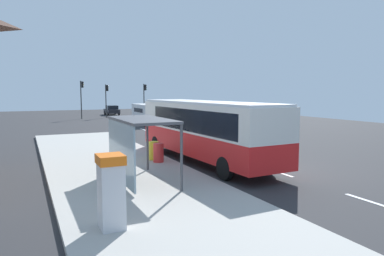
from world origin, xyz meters
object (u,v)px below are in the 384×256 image
bus (204,127)px  recycling_bin_red (158,153)px  ticket_machine (111,191)px  sedan_near (112,110)px  white_van (147,113)px  recycling_bin_yellow (154,151)px  traffic_light_near_side (145,95)px  traffic_light_far_side (82,94)px  traffic_light_median (107,96)px  bus_shelter (134,134)px

bus → recycling_bin_red: (-2.49, 0.21, -1.19)m
ticket_machine → recycling_bin_red: (4.07, 7.59, -0.52)m
sedan_near → white_van: bearing=-90.3°
bus → sedan_near: size_ratio=2.49×
recycling_bin_yellow → traffic_light_near_side: traffic_light_near_side is taller
bus → ticket_machine: bus is taller
traffic_light_near_side → traffic_light_far_side: size_ratio=0.93×
traffic_light_median → recycling_bin_yellow: bearing=-97.9°
sedan_near → traffic_light_near_side: 8.05m
white_van → traffic_light_median: bearing=98.1°
traffic_light_near_side → bus_shelter: bearing=-108.6°
ticket_machine → traffic_light_median: 42.28m
ticket_machine → traffic_light_near_side: (13.77, 39.74, 2.02)m
white_van → bus_shelter: bearing=-109.3°
white_van → recycling_bin_red: size_ratio=5.48×
white_van → traffic_light_far_side: (-5.30, 11.75, 2.07)m
sedan_near → ticket_machine: size_ratio=2.30×
traffic_light_near_side → traffic_light_median: 5.34m
sedan_near → bus_shelter: size_ratio=1.11×
bus_shelter → traffic_light_median: bearing=79.6°
ticket_machine → bus: bearing=48.4°
bus → recycling_bin_red: 2.76m
recycling_bin_yellow → recycling_bin_red: bearing=-90.0°
traffic_light_median → white_van: bearing=-81.9°
white_van → recycling_bin_red: 22.15m
ticket_machine → recycling_bin_yellow: 9.25m
white_van → recycling_bin_red: (-6.40, -21.20, -0.69)m
recycling_bin_red → recycling_bin_yellow: (0.00, 0.70, 0.00)m
white_van → traffic_light_far_side: traffic_light_far_side is taller
recycling_bin_yellow → white_van: bearing=72.7°
traffic_light_far_side → traffic_light_median: (3.51, 0.80, -0.27)m
bus → traffic_light_far_side: bearing=92.4°
bus_shelter → traffic_light_far_side: bearing=84.8°
recycling_bin_red → traffic_light_near_side: traffic_light_near_side is taller
bus → sedan_near: bearing=84.2°
sedan_near → bus_shelter: bus_shelter is taller
recycling_bin_red → traffic_light_near_side: 33.67m
traffic_light_far_side → bus_shelter: size_ratio=1.28×
recycling_bin_red → traffic_light_median: bearing=82.2°
ticket_machine → recycling_bin_yellow: size_ratio=2.04×
recycling_bin_yellow → ticket_machine: bearing=-116.2°
ticket_machine → traffic_light_near_side: traffic_light_near_side is taller
bus → traffic_light_near_side: traffic_light_near_side is taller
sedan_near → traffic_light_near_side: traffic_light_near_side is taller
recycling_bin_red → recycling_bin_yellow: 0.70m
bus → white_van: bus is taller
bus → traffic_light_far_side: (-1.39, 33.16, 1.57)m
traffic_light_near_side → recycling_bin_yellow: bearing=-107.1°
recycling_bin_red → white_van: bearing=73.2°
recycling_bin_red → ticket_machine: bearing=-118.2°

